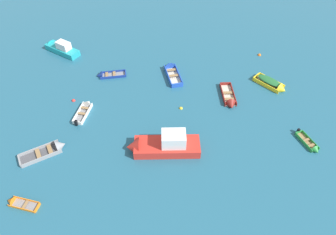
{
  "coord_description": "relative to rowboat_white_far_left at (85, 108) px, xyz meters",
  "views": [
    {
      "loc": [
        4.03,
        -2.96,
        22.86
      ],
      "look_at": [
        0.0,
        18.5,
        0.15
      ],
      "focal_mm": 31.26,
      "sensor_mm": 36.0,
      "label": 1
    }
  ],
  "objects": [
    {
      "name": "rowboat_orange_outer_left",
      "position": [
        -1.48,
        -11.76,
        -0.07
      ],
      "size": [
        2.91,
        1.03,
        0.8
      ],
      "color": "gray",
      "rests_on": "ground_plane"
    },
    {
      "name": "rowboat_blue_near_camera",
      "position": [
        8.14,
        8.56,
        0.06
      ],
      "size": [
        3.11,
        4.78,
        1.32
      ],
      "color": "beige",
      "rests_on": "ground_plane"
    },
    {
      "name": "rowboat_grey_cluster_inner",
      "position": [
        -1.0,
        -5.92,
        -0.0
      ],
      "size": [
        4.23,
        3.85,
        1.34
      ],
      "color": "#4C4C51",
      "rests_on": "ground_plane"
    },
    {
      "name": "rowboat_yellow_foreground_center",
      "position": [
        20.75,
        7.89,
        0.16
      ],
      "size": [
        4.11,
        3.45,
        1.35
      ],
      "color": "gray",
      "rests_on": "ground_plane"
    },
    {
      "name": "mooring_buoy_trailing",
      "position": [
        19.32,
        14.43,
        -0.2
      ],
      "size": [
        0.46,
        0.46,
        0.46
      ],
      "primitive_type": "sphere",
      "color": "orange",
      "rests_on": "ground_plane"
    },
    {
      "name": "rowboat_white_far_left",
      "position": [
        0.0,
        0.0,
        0.0
      ],
      "size": [
        1.15,
        3.74,
        1.0
      ],
      "color": "gray",
      "rests_on": "ground_plane"
    },
    {
      "name": "rowboat_deep_blue_outer_right",
      "position": [
        0.13,
        6.11,
        -0.04
      ],
      "size": [
        3.81,
        2.3,
        1.1
      ],
      "color": "gray",
      "rests_on": "ground_plane"
    },
    {
      "name": "motor_launch_red_near_right",
      "position": [
        9.46,
        -3.94,
        0.56
      ],
      "size": [
        7.38,
        3.52,
        2.79
      ],
      "color": "red",
      "rests_on": "ground_plane"
    },
    {
      "name": "mooring_buoy_midfield",
      "position": [
        -1.93,
        1.13,
        -0.2
      ],
      "size": [
        0.41,
        0.41,
        0.41
      ],
      "primitive_type": "sphere",
      "color": "red",
      "rests_on": "ground_plane"
    },
    {
      "name": "motor_launch_turquoise_back_row_center",
      "position": [
        -7.68,
        10.27,
        0.38
      ],
      "size": [
        5.92,
        3.51,
        2.0
      ],
      "color": "teal",
      "rests_on": "ground_plane"
    },
    {
      "name": "mooring_buoy_outer_edge",
      "position": [
        10.4,
        2.15,
        -0.2
      ],
      "size": [
        0.4,
        0.4,
        0.4
      ],
      "primitive_type": "sphere",
      "color": "yellow",
      "rests_on": "ground_plane"
    },
    {
      "name": "rowboat_green_far_right",
      "position": [
        23.86,
        -0.84,
        -0.03
      ],
      "size": [
        2.28,
        2.9,
        0.83
      ],
      "color": "#99754C",
      "rests_on": "ground_plane"
    },
    {
      "name": "rowboat_maroon_midfield_right",
      "position": [
        15.7,
        4.22,
        0.0
      ],
      "size": [
        2.21,
        4.46,
        1.22
      ],
      "color": "beige",
      "rests_on": "ground_plane"
    }
  ]
}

